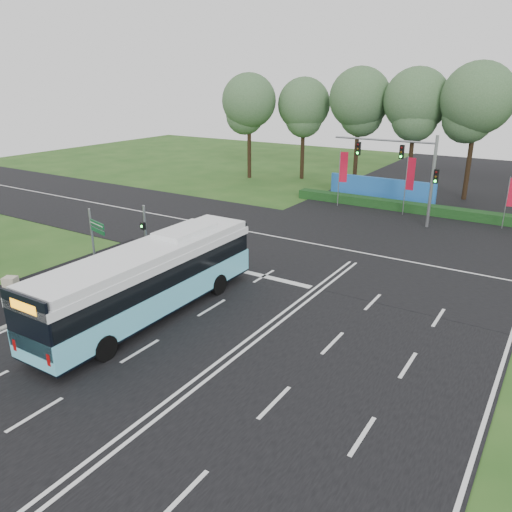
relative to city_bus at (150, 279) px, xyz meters
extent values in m
plane|color=#244D19|center=(5.30, 2.12, -1.89)|extent=(120.00, 120.00, 0.00)
cube|color=black|center=(5.30, 2.12, -1.87)|extent=(20.00, 120.00, 0.04)
cube|color=black|center=(5.30, 14.12, -1.86)|extent=(120.00, 14.00, 0.05)
cube|color=black|center=(-7.20, -0.88, -1.86)|extent=(5.00, 18.00, 0.06)
cube|color=gray|center=(-4.80, -0.88, -1.83)|extent=(0.25, 18.00, 0.12)
cube|color=#66D3EE|center=(0.00, 0.01, -0.72)|extent=(2.82, 13.07, 1.20)
cube|color=black|center=(0.00, 0.01, -1.27)|extent=(2.79, 13.00, 0.33)
cube|color=black|center=(0.00, 0.01, 0.36)|extent=(2.71, 12.87, 1.03)
cube|color=white|center=(0.00, 0.01, 1.02)|extent=(2.82, 13.07, 0.38)
cube|color=white|center=(0.00, 0.01, 1.40)|extent=(2.76, 12.55, 0.38)
cube|color=white|center=(-0.02, 2.73, 1.72)|extent=(1.76, 3.27, 0.27)
cube|color=black|center=(0.05, -6.45, 0.42)|extent=(2.64, 0.14, 2.39)
cube|color=orange|center=(0.05, -6.49, 1.18)|extent=(1.52, 0.07, 0.38)
cylinder|color=black|center=(-1.31, 3.70, -1.32)|extent=(0.31, 1.13, 1.13)
cylinder|color=black|center=(1.25, 3.72, -1.32)|extent=(0.31, 1.13, 1.13)
cylinder|color=black|center=(-1.25, -4.13, -1.32)|extent=(0.31, 1.13, 1.13)
cylinder|color=black|center=(1.31, -4.11, -1.32)|extent=(0.31, 1.13, 1.13)
cylinder|color=gray|center=(-4.90, 4.75, 0.04)|extent=(0.15, 0.15, 3.85)
cube|color=black|center=(-4.90, 4.57, 0.75)|extent=(0.35, 0.28, 0.44)
sphere|color=#19F233|center=(-4.90, 4.47, 0.75)|extent=(0.15, 0.15, 0.15)
cylinder|color=gray|center=(-5.98, 1.70, 0.20)|extent=(0.13, 0.13, 4.17)
cube|color=#0C4723|center=(-5.22, 1.50, 1.56)|extent=(1.53, 0.46, 0.31)
cube|color=#0C4723|center=(-5.22, 1.50, 1.19)|extent=(1.53, 0.46, 0.23)
cube|color=white|center=(-5.22, 1.46, 1.56)|extent=(1.41, 0.39, 0.04)
cube|color=#B8AE94|center=(-7.80, -2.39, -1.33)|extent=(0.83, 0.78, 1.11)
cylinder|color=gray|center=(-1.33, 25.22, 0.59)|extent=(0.08, 0.08, 4.95)
cube|color=red|center=(-0.99, 25.34, 1.64)|extent=(0.63, 0.26, 2.64)
cylinder|color=gray|center=(4.59, 25.28, 0.59)|extent=(0.08, 0.08, 4.96)
cube|color=red|center=(4.95, 25.22, 1.64)|extent=(0.66, 0.15, 2.64)
cylinder|color=gray|center=(12.28, 25.27, 0.14)|extent=(0.06, 0.06, 4.06)
cube|color=red|center=(12.58, 25.33, 1.00)|extent=(0.54, 0.14, 2.16)
cylinder|color=gray|center=(7.30, 22.62, 1.61)|extent=(0.24, 0.24, 7.00)
cylinder|color=gray|center=(3.30, 22.62, 4.51)|extent=(8.00, 0.16, 0.16)
cube|color=black|center=(4.80, 22.62, 3.71)|extent=(0.32, 0.28, 1.05)
cube|color=black|center=(1.30, 22.62, 3.71)|extent=(0.32, 0.28, 1.05)
cube|color=black|center=(7.55, 22.62, 2.11)|extent=(0.32, 0.28, 1.05)
cube|color=#123312|center=(5.30, 26.62, -1.49)|extent=(22.00, 1.20, 0.80)
cube|color=blue|center=(1.30, 29.12, -0.79)|extent=(10.00, 0.30, 2.20)
cylinder|color=black|center=(-15.50, 32.32, 2.17)|extent=(0.44, 0.44, 8.12)
sphere|color=#375733|center=(-15.50, 32.32, 6.66)|extent=(5.98, 5.98, 5.98)
cylinder|color=black|center=(-10.13, 35.11, 2.02)|extent=(0.44, 0.44, 7.80)
sphere|color=#375733|center=(-10.13, 35.11, 6.33)|extent=(5.75, 5.75, 5.75)
cylinder|color=black|center=(-3.71, 35.09, 2.38)|extent=(0.44, 0.44, 8.53)
sphere|color=#375733|center=(-3.71, 35.09, 7.09)|extent=(6.28, 6.28, 6.28)
cylinder|color=black|center=(2.16, 34.80, 2.35)|extent=(0.44, 0.44, 8.46)
sphere|color=#375733|center=(2.16, 34.80, 7.02)|extent=(6.24, 6.24, 6.24)
cylinder|color=black|center=(7.79, 34.04, 2.50)|extent=(0.44, 0.44, 8.76)
sphere|color=#375733|center=(7.79, 34.04, 7.34)|extent=(6.46, 6.46, 6.46)
camera|label=1|loc=(16.08, -15.85, 9.06)|focal=35.00mm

